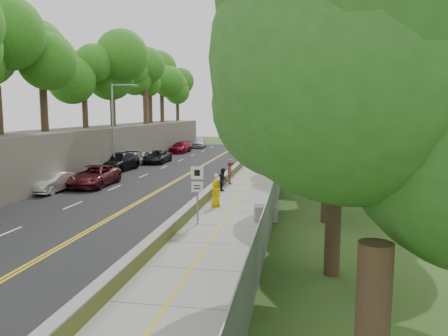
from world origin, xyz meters
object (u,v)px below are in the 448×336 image
Objects in this scene: construction_barrel at (267,164)px; car_1 at (54,182)px; person_far at (273,157)px; concrete_block at (266,213)px; painter_0 at (216,193)px; streetlight at (115,121)px; car_2 at (94,176)px; signpost at (197,186)px.

car_1 is (-13.60, -14.13, 0.14)m from construction_barrel.
construction_barrel is 2.27m from person_far.
person_far is (-0.89, 21.86, 0.54)m from concrete_block.
car_1 is at bearing 90.74° from painter_0.
painter_0 is at bearing -48.13° from streetlight.
car_2 is at bearing 59.80° from person_far.
car_1 reaches higher than concrete_block.
signpost reaches higher than person_far.
car_2 is at bearing -79.10° from streetlight.
streetlight is 15.59m from person_far.
construction_barrel is 0.19× the size of car_2.
streetlight is 4.30× the size of person_far.
car_1 is at bearing 149.76° from signpost.
car_2 is (-13.30, 8.17, 0.37)m from concrete_block.
concrete_block is (14.76, -15.76, -4.20)m from streetlight.
streetlight is 7.87× the size of construction_barrel.
construction_barrel is at bearing 84.67° from signpost.
car_1 is 12.11m from painter_0.
car_1 is 2.16× the size of person_far.
construction_barrel is at bearing 50.67° from car_1.
car_1 is at bearing -133.91° from construction_barrel.
construction_barrel is (13.46, 3.90, -4.08)m from streetlight.
concrete_block is at bearing -33.73° from car_2.
car_2 is 11.54m from painter_0.
person_far reaches higher than painter_0.
painter_0 reaches higher than car_1.
car_2 is (1.46, -7.59, -3.84)m from streetlight.
person_far is (2.36, 23.11, -0.98)m from signpost.
painter_0 is at bearing -96.11° from construction_barrel.
streetlight is at bearing 98.75° from car_2.
streetlight is 14.60m from construction_barrel.
painter_0 reaches higher than car_2.
person_far is at bearing 84.17° from signpost.
streetlight is 6.90× the size of concrete_block.
streetlight is 20.72m from signpost.
person_far is at bearing 7.36° from painter_0.
person_far is at bearing 23.74° from streetlight.
car_2 is at bearing 136.84° from signpost.
signpost is 13.54m from car_1.
painter_0 reaches higher than concrete_block.
construction_barrel is 19.61m from car_1.
concrete_block is at bearing 21.06° from signpost.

